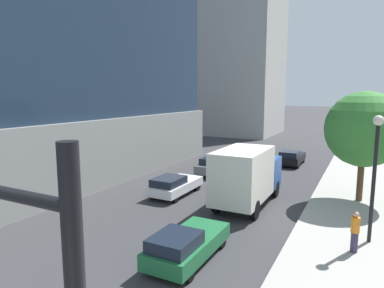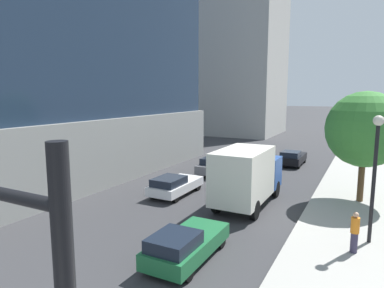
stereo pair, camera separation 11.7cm
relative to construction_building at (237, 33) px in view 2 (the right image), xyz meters
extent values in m
cube|color=#9E9B93|center=(20.11, -35.04, -16.54)|extent=(5.28, 120.00, 0.15)
cube|color=gray|center=(-5.06, -34.90, -14.19)|extent=(19.12, 26.51, 4.85)
cube|color=#B2AFA8|center=(-0.03, 0.02, -1.40)|extent=(14.36, 13.49, 30.43)
cube|color=red|center=(4.28, -4.03, 3.00)|extent=(0.90, 0.90, 39.23)
cylinder|color=black|center=(20.69, -38.39, -13.89)|extent=(0.16, 0.16, 5.14)
sphere|color=silver|center=(20.69, -38.39, -11.14)|extent=(0.44, 0.44, 0.44)
cylinder|color=brown|center=(20.15, -32.18, -15.12)|extent=(0.36, 0.36, 2.69)
sphere|color=#387F33|center=(20.15, -32.18, -12.09)|extent=(4.48, 4.48, 4.48)
cube|color=silver|center=(9.36, -35.78, -16.04)|extent=(1.90, 4.35, 0.56)
cube|color=#19212D|center=(9.36, -36.66, -15.52)|extent=(1.60, 2.13, 0.48)
cylinder|color=black|center=(8.52, -34.30, -16.26)|extent=(0.22, 0.70, 0.70)
cylinder|color=black|center=(10.19, -34.30, -16.26)|extent=(0.22, 0.70, 0.70)
cylinder|color=black|center=(8.52, -37.26, -16.26)|extent=(0.22, 0.70, 0.70)
cylinder|color=black|center=(10.19, -37.26, -16.26)|extent=(0.22, 0.70, 0.70)
cube|color=slate|center=(9.36, -29.03, -15.99)|extent=(1.90, 4.64, 0.67)
cube|color=#19212D|center=(9.36, -29.69, -15.40)|extent=(1.60, 2.14, 0.51)
cylinder|color=black|center=(8.52, -27.45, -16.28)|extent=(0.22, 0.67, 0.67)
cylinder|color=black|center=(10.19, -27.45, -16.28)|extent=(0.22, 0.67, 0.67)
cylinder|color=black|center=(8.52, -30.60, -16.28)|extent=(0.22, 0.67, 0.67)
cylinder|color=black|center=(10.19, -30.60, -16.28)|extent=(0.22, 0.67, 0.67)
cube|color=#233D9E|center=(9.36, -22.72, -16.00)|extent=(1.89, 4.39, 0.68)
cube|color=#19212D|center=(9.36, -23.25, -15.42)|extent=(1.59, 2.01, 0.49)
cylinder|color=black|center=(8.52, -21.23, -16.29)|extent=(0.22, 0.65, 0.65)
cylinder|color=black|center=(10.19, -21.23, -16.29)|extent=(0.22, 0.65, 0.65)
cylinder|color=black|center=(8.52, -24.21, -16.29)|extent=(0.22, 0.65, 0.65)
cylinder|color=black|center=(10.19, -24.21, -16.29)|extent=(0.22, 0.65, 0.65)
cube|color=#1E6638|center=(14.23, -43.12, -16.04)|extent=(1.85, 4.36, 0.63)
cube|color=#19212D|center=(14.23, -44.19, -15.48)|extent=(1.55, 1.91, 0.49)
cylinder|color=black|center=(13.42, -41.64, -16.31)|extent=(0.22, 0.61, 0.61)
cylinder|color=black|center=(15.04, -41.64, -16.31)|extent=(0.22, 0.61, 0.61)
cylinder|color=black|center=(13.42, -44.60, -16.31)|extent=(0.22, 0.61, 0.61)
cylinder|color=black|center=(15.04, -44.60, -16.31)|extent=(0.22, 0.61, 0.61)
cube|color=black|center=(14.23, -22.50, -16.01)|extent=(1.88, 4.27, 0.65)
cube|color=#19212D|center=(14.23, -23.56, -15.43)|extent=(1.58, 1.81, 0.49)
cylinder|color=black|center=(13.40, -21.04, -16.28)|extent=(0.22, 0.66, 0.66)
cylinder|color=black|center=(15.06, -21.04, -16.28)|extent=(0.22, 0.66, 0.66)
cylinder|color=black|center=(13.40, -23.95, -16.28)|extent=(0.22, 0.66, 0.66)
cylinder|color=black|center=(15.06, -23.95, -16.28)|extent=(0.22, 0.66, 0.66)
cube|color=#1E4799|center=(14.23, -33.25, -15.03)|extent=(2.46, 1.83, 1.93)
cube|color=silver|center=(14.23, -36.59, -14.56)|extent=(2.46, 4.56, 2.88)
cylinder|color=black|center=(13.15, -33.25, -16.10)|extent=(0.30, 1.03, 1.03)
cylinder|color=black|center=(15.32, -33.25, -16.10)|extent=(0.30, 1.03, 1.03)
cylinder|color=black|center=(13.15, -37.73, -16.10)|extent=(0.30, 1.03, 1.03)
cylinder|color=black|center=(15.32, -37.73, -16.10)|extent=(0.30, 1.03, 1.03)
cylinder|color=#38334C|center=(20.13, -39.79, -16.04)|extent=(0.28, 0.28, 0.84)
cylinder|color=orange|center=(20.13, -39.79, -15.30)|extent=(0.34, 0.34, 0.65)
sphere|color=tan|center=(20.13, -39.79, -14.86)|extent=(0.23, 0.23, 0.23)
camera|label=1|loc=(20.23, -54.37, -10.07)|focal=31.43mm
camera|label=2|loc=(20.33, -54.31, -10.07)|focal=31.43mm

